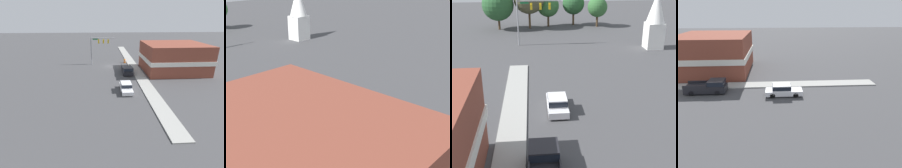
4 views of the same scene
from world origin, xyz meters
TOP-DOWN VIEW (x-y plane):
  - car_lead at (-1.60, 16.25)m, footprint 1.88×4.71m
  - pickup_truck_parked at (-3.23, 6.57)m, footprint 2.14×5.29m
  - church_steeple at (15.73, 37.27)m, footprint 2.96×2.96m

SIDE VIEW (x-z plane):
  - car_lead at x=-1.60m, z-range 0.03..1.56m
  - pickup_truck_parked at x=-3.23m, z-range -0.01..1.78m
  - church_steeple at x=15.73m, z-range 0.21..9.36m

